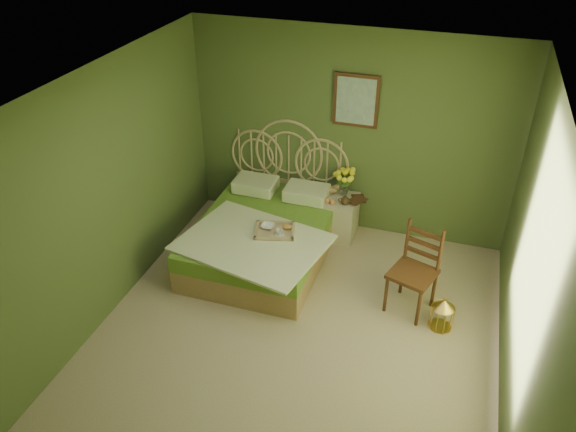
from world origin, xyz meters
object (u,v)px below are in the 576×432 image
(nightstand, at_px, (338,211))
(birdcage, at_px, (442,314))
(bed, at_px, (265,233))
(chair, at_px, (415,263))

(nightstand, bearing_deg, birdcage, -43.28)
(bed, xyz_separation_m, nightstand, (0.74, 0.70, 0.05))
(chair, distance_m, birdcage, 0.59)
(bed, distance_m, nightstand, 1.02)
(nightstand, xyz_separation_m, chair, (1.09, -1.09, 0.20))
(bed, xyz_separation_m, birdcage, (2.19, -0.66, -0.13))
(nightstand, relative_size, birdcage, 2.69)
(nightstand, distance_m, birdcage, 2.00)
(chair, relative_size, birdcage, 2.77)
(chair, height_order, birdcage, chair)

